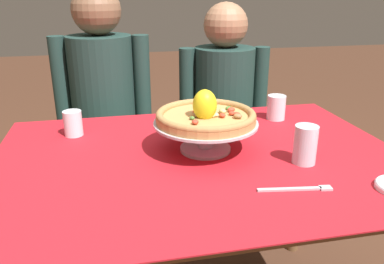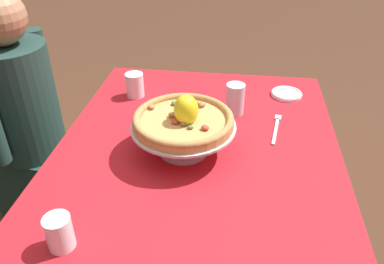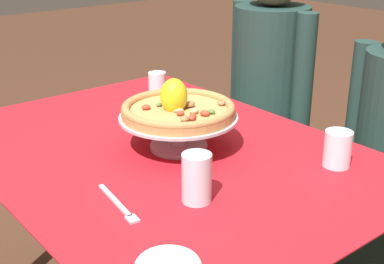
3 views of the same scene
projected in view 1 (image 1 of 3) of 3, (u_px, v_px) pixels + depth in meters
dining_table at (201, 184)px, 1.28m from camera, size 1.31×0.96×0.74m
pizza_stand at (206, 131)px, 1.26m from camera, size 0.34×0.34×0.10m
pizza at (206, 115)px, 1.24m from camera, size 0.32×0.32×0.11m
water_glass_back_right at (276, 109)px, 1.58m from camera, size 0.07×0.07×0.10m
water_glass_side_right at (305, 147)px, 1.18m from camera, size 0.07×0.07×0.12m
water_glass_back_left at (73, 125)px, 1.41m from camera, size 0.07×0.07×0.09m
dinner_fork at (299, 189)px, 1.03m from camera, size 0.20×0.05×0.01m
diner_left at (106, 124)px, 1.95m from camera, size 0.46×0.34×1.27m
diner_right at (223, 123)px, 2.09m from camera, size 0.47×0.34×1.19m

